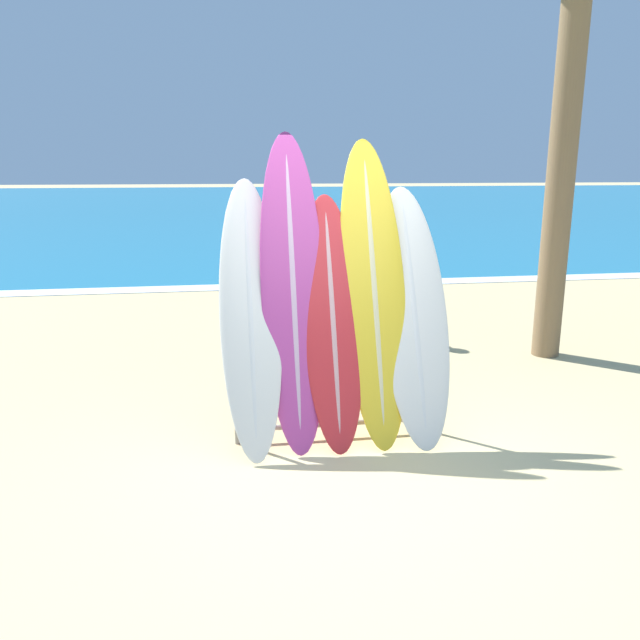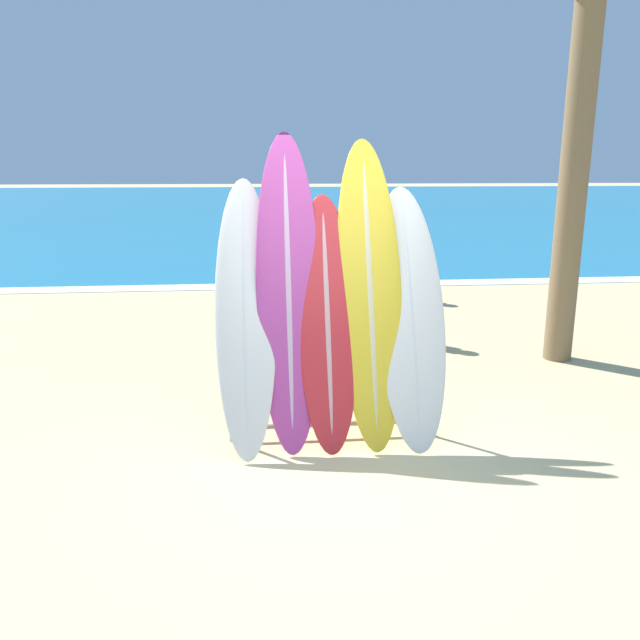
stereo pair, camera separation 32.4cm
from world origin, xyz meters
TOP-DOWN VIEW (x-y plane):
  - ground_plane at (0.00, 0.00)m, footprint 160.00×160.00m
  - ocean_water at (0.00, 36.83)m, footprint 120.00×60.00m
  - surfboard_rack at (-0.05, 0.62)m, footprint 1.68×0.04m
  - surfboard_slot_0 at (-0.73, 0.73)m, footprint 0.50×1.13m
  - surfboard_slot_1 at (-0.37, 0.77)m, footprint 0.53×1.03m
  - surfboard_slot_2 at (-0.06, 0.67)m, footprint 0.50×0.92m
  - surfboard_slot_3 at (0.30, 0.77)m, footprint 0.54×1.09m
  - surfboard_slot_4 at (0.64, 0.70)m, footprint 0.58×1.08m
  - person_near_water at (-0.07, 3.71)m, footprint 0.27×0.22m
  - person_mid_beach at (0.90, 3.86)m, footprint 0.22×0.28m
  - person_far_left at (1.44, 6.56)m, footprint 0.23×0.28m

SIDE VIEW (x-z plane):
  - ground_plane at x=0.00m, z-range 0.00..0.00m
  - ocean_water at x=0.00m, z-range 0.00..0.01m
  - surfboard_rack at x=-0.05m, z-range 0.03..0.85m
  - person_near_water at x=-0.07m, z-range 0.07..1.66m
  - person_mid_beach at x=0.90m, z-range 0.07..1.71m
  - person_far_left at x=1.44m, z-range 0.08..1.78m
  - surfboard_slot_2 at x=-0.06m, z-range 0.00..2.03m
  - surfboard_slot_4 at x=0.64m, z-range 0.00..2.08m
  - surfboard_slot_0 at x=-0.73m, z-range 0.00..2.16m
  - surfboard_slot_3 at x=0.30m, z-range 0.00..2.49m
  - surfboard_slot_1 at x=-0.37m, z-range 0.00..2.54m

